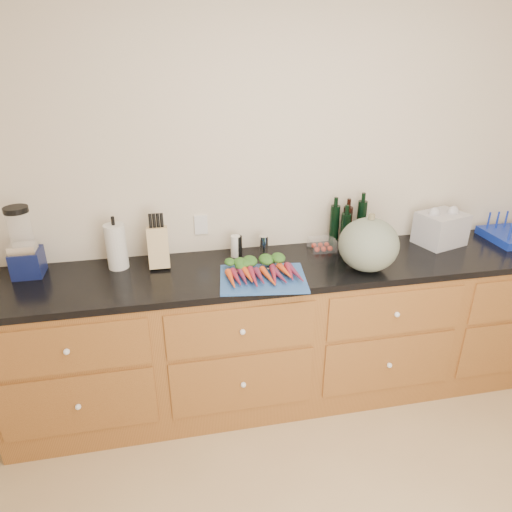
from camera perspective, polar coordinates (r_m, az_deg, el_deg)
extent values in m
cube|color=beige|center=(2.91, 4.82, 8.26)|extent=(4.10, 0.05, 2.60)
cube|color=brown|center=(2.99, 5.95, -9.39)|extent=(3.60, 0.60, 0.90)
cube|color=brown|center=(2.54, -22.55, -10.78)|extent=(0.82, 0.01, 0.28)
sphere|color=white|center=(2.53, -22.61, -10.99)|extent=(0.03, 0.03, 0.03)
cube|color=brown|center=(2.76, -21.30, -16.94)|extent=(0.82, 0.01, 0.38)
sphere|color=white|center=(2.74, -21.35, -17.16)|extent=(0.03, 0.03, 0.03)
cube|color=brown|center=(2.50, -1.75, -9.26)|extent=(0.82, 0.01, 0.28)
sphere|color=white|center=(2.49, -1.69, -9.47)|extent=(0.03, 0.03, 0.03)
cube|color=brown|center=(2.72, -1.65, -15.59)|extent=(0.82, 0.01, 0.38)
sphere|color=white|center=(2.71, -1.59, -15.80)|extent=(0.03, 0.03, 0.03)
cube|color=brown|center=(2.77, 17.07, -6.84)|extent=(0.82, 0.01, 0.28)
sphere|color=white|center=(2.76, 17.22, -7.00)|extent=(0.03, 0.03, 0.03)
cube|color=brown|center=(2.97, 16.20, -12.80)|extent=(0.82, 0.01, 0.38)
sphere|color=white|center=(2.96, 16.34, -12.98)|extent=(0.03, 0.03, 0.03)
cube|color=black|center=(2.76, 6.38, -1.24)|extent=(3.64, 0.62, 0.04)
cube|color=#2754A2|center=(2.53, 0.87, -2.84)|extent=(0.52, 0.42, 0.01)
cone|color=#ED511B|center=(2.48, -3.08, -2.87)|extent=(0.04, 0.19, 0.04)
cone|color=maroon|center=(2.48, -2.39, -2.81)|extent=(0.04, 0.19, 0.04)
cone|color=maroon|center=(2.49, -1.71, -2.75)|extent=(0.04, 0.19, 0.04)
cone|color=#ED511B|center=(2.49, -1.02, -2.69)|extent=(0.04, 0.19, 0.04)
cone|color=maroon|center=(2.49, -0.35, -2.63)|extent=(0.04, 0.19, 0.04)
cone|color=maroon|center=(2.50, 0.33, -2.57)|extent=(0.04, 0.19, 0.04)
ellipsoid|color=#24501A|center=(2.61, -1.91, -1.17)|extent=(0.19, 0.11, 0.06)
cone|color=#ED511B|center=(2.51, 1.59, -2.45)|extent=(0.04, 0.19, 0.04)
cone|color=maroon|center=(2.52, 2.26, -2.39)|extent=(0.04, 0.19, 0.04)
cone|color=maroon|center=(2.52, 2.92, -2.33)|extent=(0.04, 0.19, 0.04)
cone|color=#ED511B|center=(2.53, 3.58, -2.27)|extent=(0.04, 0.19, 0.04)
cone|color=maroon|center=(2.54, 4.24, -2.20)|extent=(0.04, 0.19, 0.04)
cone|color=maroon|center=(2.55, 4.89, -2.14)|extent=(0.04, 0.19, 0.04)
ellipsoid|color=#24501A|center=(2.65, 2.51, -0.79)|extent=(0.19, 0.11, 0.06)
ellipsoid|color=#596655|center=(2.67, 13.89, 1.38)|extent=(0.34, 0.34, 0.31)
cube|color=#0F184A|center=(2.86, -26.63, -0.75)|extent=(0.16, 0.16, 0.15)
cube|color=silver|center=(2.80, -27.13, 0.82)|extent=(0.14, 0.09, 0.05)
cylinder|color=white|center=(2.79, -27.38, 2.89)|extent=(0.12, 0.12, 0.21)
cylinder|color=black|center=(2.76, -27.84, 5.14)|extent=(0.13, 0.13, 0.03)
cylinder|color=silver|center=(2.74, -17.06, 1.15)|extent=(0.12, 0.12, 0.27)
cube|color=tan|center=(2.71, -12.10, 1.10)|extent=(0.12, 0.12, 0.23)
cylinder|color=silver|center=(2.79, -2.58, 1.24)|extent=(0.06, 0.06, 0.14)
cylinder|color=black|center=(2.80, -2.28, 1.23)|extent=(0.05, 0.05, 0.13)
cylinder|color=silver|center=(2.83, 1.00, 1.37)|extent=(0.05, 0.05, 0.12)
cube|color=white|center=(2.92, 8.26, 1.44)|extent=(0.16, 0.13, 0.07)
cylinder|color=black|center=(2.96, 9.74, 3.71)|extent=(0.06, 0.06, 0.27)
cylinder|color=black|center=(3.01, 11.29, 3.71)|extent=(0.06, 0.06, 0.25)
cylinder|color=black|center=(3.03, 12.98, 4.06)|extent=(0.06, 0.06, 0.29)
cylinder|color=black|center=(2.94, 11.08, 3.07)|extent=(0.06, 0.06, 0.24)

